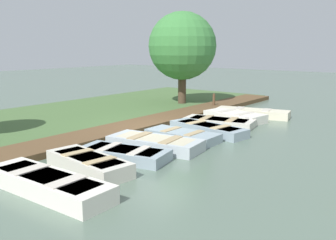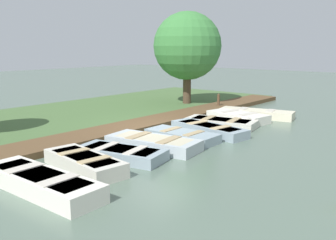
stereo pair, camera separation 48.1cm
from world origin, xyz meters
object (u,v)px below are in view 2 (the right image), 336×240
rowboat_3 (153,143)px  rowboat_4 (182,136)px  rowboat_2 (121,153)px  mooring_post_far (218,101)px  rowboat_7 (238,117)px  rowboat_6 (221,122)px  rowboat_8 (256,113)px  rowboat_0 (41,182)px  rowboat_1 (84,162)px  park_tree_left (187,46)px  rowboat_5 (209,129)px

rowboat_3 → rowboat_4: size_ratio=1.21×
rowboat_2 → mooring_post_far: bearing=92.4°
rowboat_4 → mooring_post_far: size_ratio=3.19×
mooring_post_far → rowboat_7: bearing=-41.6°
rowboat_6 → rowboat_8: rowboat_8 is taller
rowboat_0 → rowboat_3: rowboat_0 is taller
rowboat_1 → mooring_post_far: (-2.63, 10.65, 0.21)m
rowboat_2 → rowboat_4: (-0.02, 2.92, -0.00)m
rowboat_7 → mooring_post_far: bearing=147.1°
rowboat_2 → rowboat_3: rowboat_3 is taller
rowboat_8 → rowboat_4: bearing=-101.9°
rowboat_7 → rowboat_8: size_ratio=0.81×
rowboat_4 → rowboat_6: size_ratio=0.87×
rowboat_8 → park_tree_left: 5.51m
rowboat_5 → park_tree_left: (-4.72, 4.81, 3.08)m
rowboat_4 → rowboat_6: rowboat_4 is taller
rowboat_3 → mooring_post_far: size_ratio=3.85×
rowboat_7 → mooring_post_far: size_ratio=3.37×
rowboat_7 → rowboat_8: 1.37m
rowboat_6 → park_tree_left: 6.32m
rowboat_3 → rowboat_7: rowboat_7 is taller
rowboat_6 → park_tree_left: bearing=130.5°
rowboat_3 → rowboat_4: rowboat_3 is taller
rowboat_3 → park_tree_left: size_ratio=0.63×
rowboat_0 → rowboat_5: rowboat_0 is taller
rowboat_4 → rowboat_0: bearing=-86.8°
rowboat_2 → mooring_post_far: mooring_post_far is taller
rowboat_2 → rowboat_5: (0.12, 4.37, 0.01)m
rowboat_3 → park_tree_left: (-4.56, 7.72, 3.07)m
rowboat_0 → rowboat_2: size_ratio=1.24×
rowboat_1 → rowboat_7: (-0.26, 8.54, -0.01)m
rowboat_3 → rowboat_7: 5.77m
rowboat_0 → rowboat_8: bearing=90.5°
rowboat_2 → rowboat_7: size_ratio=1.01×
rowboat_7 → rowboat_8: (0.20, 1.35, -0.01)m
rowboat_5 → mooring_post_far: mooring_post_far is taller
mooring_post_far → rowboat_2: bearing=-74.2°
rowboat_1 → rowboat_2: (0.00, 1.32, -0.04)m
rowboat_8 → mooring_post_far: mooring_post_far is taller
rowboat_5 → rowboat_6: bearing=112.6°
rowboat_4 → rowboat_7: size_ratio=0.95×
rowboat_2 → mooring_post_far: 9.70m
rowboat_3 → rowboat_0: bearing=-92.6°
rowboat_1 → rowboat_4: size_ratio=1.06×
rowboat_4 → rowboat_6: (-0.22, 2.89, -0.01)m
rowboat_4 → rowboat_6: 2.89m
rowboat_0 → rowboat_8: (-0.51, 11.45, -0.03)m
rowboat_5 → rowboat_2: bearing=-83.2°
rowboat_3 → rowboat_7: size_ratio=1.14×
rowboat_4 → rowboat_8: size_ratio=0.76×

